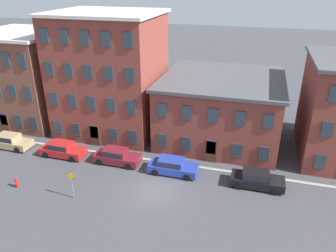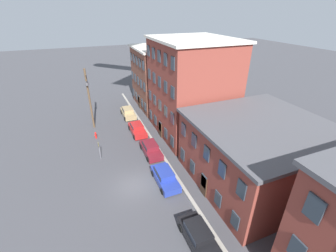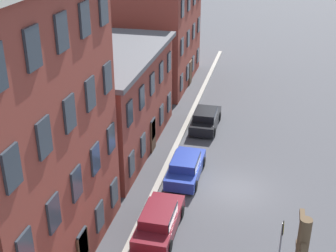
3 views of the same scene
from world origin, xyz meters
name	(u,v)px [view 3 (image 3 of 3)]	position (x,y,z in m)	size (l,w,h in m)	color
ground_plane	(234,189)	(0.00, 0.00, 0.00)	(200.00, 200.00, 0.00)	#424247
kerb_strip	(161,179)	(0.00, 4.50, 0.08)	(56.00, 0.36, 0.16)	#9E998E
apartment_far	(68,97)	(3.67, 11.95, 3.37)	(12.50, 12.41, 6.71)	brown
apartment_annex	(137,30)	(17.16, 11.00, 4.82)	(11.12, 10.51, 9.62)	brown
car_maroon	(159,220)	(-4.86, 3.37, 0.75)	(4.40, 1.92, 1.43)	maroon
car_blue	(186,166)	(0.71, 3.10, 0.75)	(4.40, 1.92, 1.43)	#233899
car_black	(205,118)	(8.04, 3.04, 0.75)	(4.40, 1.92, 1.43)	black
caution_sign	(282,236)	(-5.94, -2.65, 1.66)	(0.84, 0.08, 2.52)	slate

